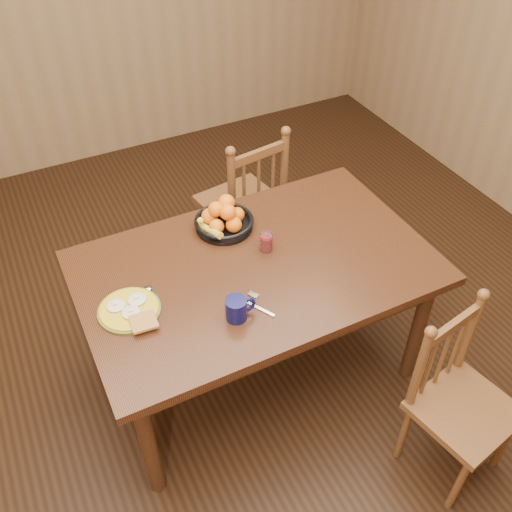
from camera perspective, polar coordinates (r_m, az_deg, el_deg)
name	(u,v)px	position (r m, az deg, el deg)	size (l,w,h in m)	color
room	(256,150)	(2.23, 0.00, 10.58)	(4.52, 5.02, 2.72)	black
dining_table	(256,278)	(2.65, 0.00, -2.17)	(1.60, 1.00, 0.75)	black
chair_far	(244,203)	(3.43, -1.17, 5.29)	(0.49, 0.48, 0.96)	#533019
chair_near	(459,402)	(2.65, 19.63, -13.60)	(0.46, 0.44, 0.87)	#533019
breakfast_plate	(130,310)	(2.44, -12.49, -5.29)	(0.26, 0.29, 0.04)	#59601E
fork	(258,304)	(2.41, 0.17, -4.82)	(0.08, 0.18, 0.00)	silver
spoon	(151,291)	(2.51, -10.49, -3.44)	(0.04, 0.16, 0.01)	silver
coffee_mug	(237,309)	(2.33, -1.90, -5.27)	(0.13, 0.09, 0.10)	#0B0C3E
juice_glass	(266,242)	(2.64, 1.03, 1.36)	(0.06, 0.06, 0.09)	silver
fruit_bowl	(223,219)	(2.76, -3.28, 3.74)	(0.29, 0.29, 0.17)	black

